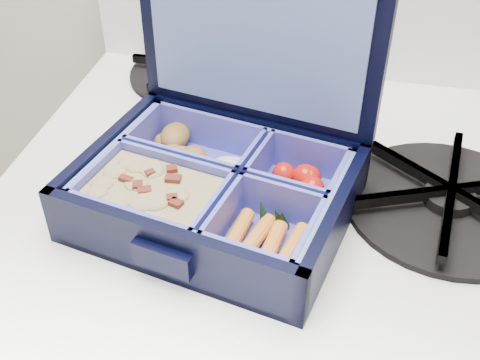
# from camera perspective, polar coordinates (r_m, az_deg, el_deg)

# --- Properties ---
(bento_box) EXTENTS (0.26, 0.22, 0.05)m
(bento_box) POSITION_cam_1_polar(r_m,az_deg,el_deg) (0.52, -2.34, -1.01)
(bento_box) COLOR black
(bento_box) RESTS_ON stove
(burner_grate) EXTENTS (0.24, 0.24, 0.03)m
(burner_grate) POSITION_cam_1_polar(r_m,az_deg,el_deg) (0.56, 19.26, -1.40)
(burner_grate) COLOR black
(burner_grate) RESTS_ON stove
(burner_grate_rear) EXTENTS (0.17, 0.17, 0.02)m
(burner_grate_rear) POSITION_cam_1_polar(r_m,az_deg,el_deg) (0.74, -4.16, 10.47)
(burner_grate_rear) COLOR black
(burner_grate_rear) RESTS_ON stove
(fork) EXTENTS (0.07, 0.20, 0.01)m
(fork) POSITION_cam_1_polar(r_m,az_deg,el_deg) (0.64, 9.01, 4.62)
(fork) COLOR #B4B4B4
(fork) RESTS_ON stove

